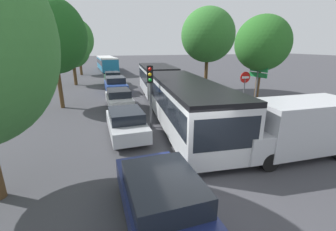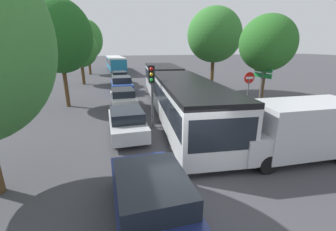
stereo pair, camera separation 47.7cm
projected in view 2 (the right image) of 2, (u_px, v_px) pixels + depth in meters
ground_plane at (194, 194)px, 6.95m from camera, size 200.00×200.00×0.00m
articulated_bus at (174, 89)px, 15.54m from camera, size 3.97×17.85×2.63m
city_bus_rear at (115, 63)px, 40.23m from camera, size 3.43×11.55×2.45m
queued_car_navy at (152, 201)px, 5.52m from camera, size 1.95×4.27×1.46m
queued_car_silver at (127, 122)px, 11.28m from camera, size 1.84×4.03×1.38m
queued_car_white at (123, 98)px, 16.49m from camera, size 1.82×4.00×1.37m
queued_car_blue at (122, 84)px, 21.86m from camera, size 2.03×4.46×1.53m
queued_car_green at (120, 77)px, 27.01m from camera, size 1.87×4.11×1.40m
white_van at (299, 129)px, 8.87m from camera, size 5.03×2.06×2.31m
traffic_light at (152, 83)px, 11.88m from camera, size 0.37×0.39×3.40m
no_entry_sign at (248, 87)px, 14.04m from camera, size 0.70×0.08×2.82m
direction_sign_post at (262, 76)px, 13.83m from camera, size 0.28×1.39×3.60m
tree_left_mid at (58, 38)px, 15.37m from camera, size 4.46×4.46×7.50m
tree_left_far at (80, 48)px, 25.24m from camera, size 3.86×3.86×6.23m
tree_left_distant at (87, 40)px, 33.88m from camera, size 4.63×4.63×8.12m
tree_right_near at (268, 44)px, 13.51m from camera, size 3.34×3.34×6.18m
tree_right_mid at (215, 36)px, 20.96m from camera, size 5.03×5.03×7.82m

